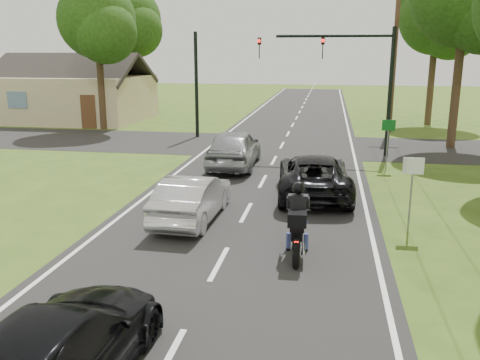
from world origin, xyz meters
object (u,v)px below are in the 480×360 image
dark_suv (314,175)px  sign_green (388,132)px  silver_suv (234,148)px  sign_white (412,177)px  motorcycle_rider (297,227)px  silver_sedan (192,198)px  traffic_signal (351,68)px  dark_car_behind (56,352)px  utility_pole_far (395,49)px

dark_suv → sign_green: 5.51m
dark_suv → silver_suv: size_ratio=1.06×
dark_suv → sign_white: 4.44m
sign_green → sign_white: bearing=-91.4°
motorcycle_rider → dark_suv: (0.21, 5.58, -0.01)m
dark_suv → sign_white: (2.72, -3.41, 0.87)m
silver_sedan → traffic_signal: bearing=-112.1°
dark_car_behind → traffic_signal: traffic_signal is taller
traffic_signal → utility_pole_far: utility_pole_far is taller
silver_sedan → utility_pole_far: utility_pole_far is taller
sign_green → dark_suv: bearing=-122.4°
motorcycle_rider → sign_white: sign_white is taller
sign_white → dark_car_behind: bearing=-126.8°
silver_sedan → sign_green: bearing=-127.2°
dark_suv → silver_suv: 5.31m
dark_suv → dark_car_behind: 11.86m
sign_green → silver_sedan: bearing=-128.7°
dark_suv → silver_suv: silver_suv is taller
dark_suv → dark_car_behind: size_ratio=1.10×
motorcycle_rider → sign_white: 3.75m
dark_car_behind → utility_pole_far: bearing=-104.5°
dark_car_behind → silver_suv: bearing=-87.9°
silver_sedan → sign_white: (6.16, -0.06, 0.91)m
silver_sedan → silver_suv: 7.31m
silver_suv → sign_green: size_ratio=2.29×
silver_sedan → utility_pole_far: size_ratio=0.41×
dark_car_behind → utility_pole_far: size_ratio=0.47×
utility_pole_far → sign_white: (-1.50, -19.02, -3.49)m
dark_suv → silver_suv: bearing=-52.5°
silver_suv → traffic_signal: (4.90, 3.65, 3.30)m
motorcycle_rider → silver_suv: (-3.33, 9.54, 0.10)m
silver_suv → sign_green: bearing=-175.7°
motorcycle_rider → dark_suv: 5.58m
silver_suv → traffic_signal: 6.94m
dark_car_behind → sign_green: 17.17m
traffic_signal → sign_green: size_ratio=3.00×
dark_suv → traffic_signal: bearing=-104.4°
motorcycle_rider → dark_car_behind: bearing=-119.9°
dark_suv → silver_sedan: (-3.44, -3.35, -0.04)m
motorcycle_rider → sign_white: (2.93, 2.17, 0.86)m
silver_sedan → dark_car_behind: dark_car_behind is taller
utility_pole_far → silver_suv: bearing=-123.7°
dark_suv → utility_pole_far: (4.22, 15.61, 4.35)m
motorcycle_rider → sign_green: sign_green is taller
motorcycle_rider → sign_white: size_ratio=1.03×
sign_white → sign_green: 8.00m
traffic_signal → dark_suv: bearing=-100.1°
sign_white → sign_green: same height
traffic_signal → silver_sedan: bearing=-113.6°
motorcycle_rider → silver_sedan: bearing=143.2°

